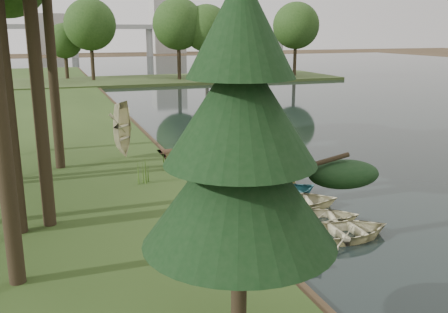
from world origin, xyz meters
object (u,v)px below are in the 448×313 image
object	(u,v)px
rowboat_0	(345,229)
pine_tree	(240,141)
boardwalk	(213,191)
stored_rowboat	(124,152)
rowboat_2	(295,199)
rowboat_1	(320,215)

from	to	relation	value
rowboat_0	pine_tree	bearing A→B (deg)	133.96
boardwalk	pine_tree	world-z (taller)	pine_tree
stored_rowboat	rowboat_0	bearing A→B (deg)	-120.97
boardwalk	pine_tree	bearing A→B (deg)	-105.90
rowboat_0	rowboat_2	bearing A→B (deg)	6.16
boardwalk	stored_rowboat	distance (m)	7.38
boardwalk	rowboat_2	world-z (taller)	rowboat_2
rowboat_1	stored_rowboat	world-z (taller)	stored_rowboat
stored_rowboat	rowboat_2	bearing A→B (deg)	-115.16
rowboat_2	rowboat_0	bearing A→B (deg)	-162.71
stored_rowboat	pine_tree	distance (m)	18.86
rowboat_1	stored_rowboat	size ratio (longest dim) A/B	0.97
boardwalk	stored_rowboat	xyz separation A→B (m)	(-2.83, 6.80, 0.47)
boardwalk	rowboat_2	distance (m)	3.85
rowboat_1	rowboat_0	bearing A→B (deg)	-162.21
boardwalk	pine_tree	size ratio (longest dim) A/B	2.04
rowboat_0	boardwalk	bearing A→B (deg)	26.36
rowboat_0	stored_rowboat	distance (m)	14.17
rowboat_1	pine_tree	world-z (taller)	pine_tree
pine_tree	rowboat_1	bearing A→B (deg)	48.96
rowboat_0	rowboat_2	xyz separation A→B (m)	(-0.21, 3.33, 0.02)
boardwalk	stored_rowboat	world-z (taller)	stored_rowboat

